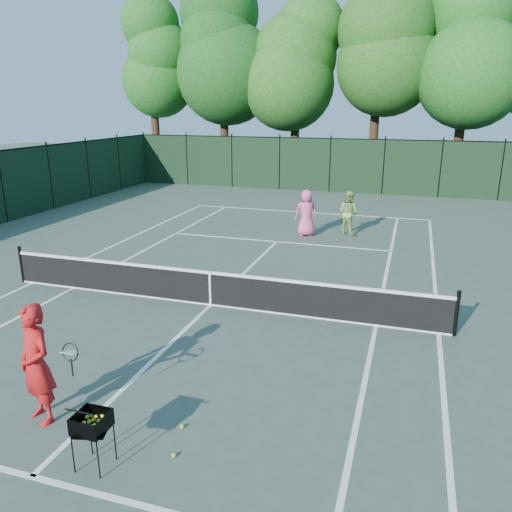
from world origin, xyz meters
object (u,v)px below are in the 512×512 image
(coach, at_px, (36,364))
(player_green, at_px, (348,213))
(ball_hopper, at_px, (92,423))
(loose_ball_near_cart, at_px, (174,455))
(loose_ball_midcourt, at_px, (182,426))
(player_pink, at_px, (306,213))

(coach, distance_m, player_green, 13.96)
(ball_hopper, bearing_deg, player_green, 67.24)
(ball_hopper, height_order, loose_ball_near_cart, ball_hopper)
(ball_hopper, distance_m, loose_ball_midcourt, 1.54)
(player_green, distance_m, loose_ball_midcourt, 13.21)
(loose_ball_near_cart, xyz_separation_m, loose_ball_midcourt, (-0.18, 0.65, 0.00))
(player_pink, relative_size, loose_ball_midcourt, 26.45)
(coach, bearing_deg, ball_hopper, -2.26)
(ball_hopper, relative_size, loose_ball_midcourt, 12.46)
(coach, bearing_deg, player_pink, 105.94)
(player_pink, bearing_deg, player_green, -173.58)
(coach, relative_size, player_pink, 1.11)
(ball_hopper, relative_size, loose_ball_near_cart, 12.46)
(coach, xyz_separation_m, ball_hopper, (1.46, -0.69, -0.28))
(player_green, relative_size, loose_ball_midcourt, 25.26)
(player_green, bearing_deg, coach, 108.09)
(player_green, height_order, loose_ball_midcourt, player_green)
(loose_ball_near_cart, distance_m, loose_ball_midcourt, 0.67)
(coach, xyz_separation_m, loose_ball_midcourt, (2.25, 0.45, -0.96))
(loose_ball_near_cart, bearing_deg, ball_hopper, -153.10)
(coach, distance_m, loose_ball_midcourt, 2.49)
(ball_hopper, bearing_deg, player_pink, 73.26)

